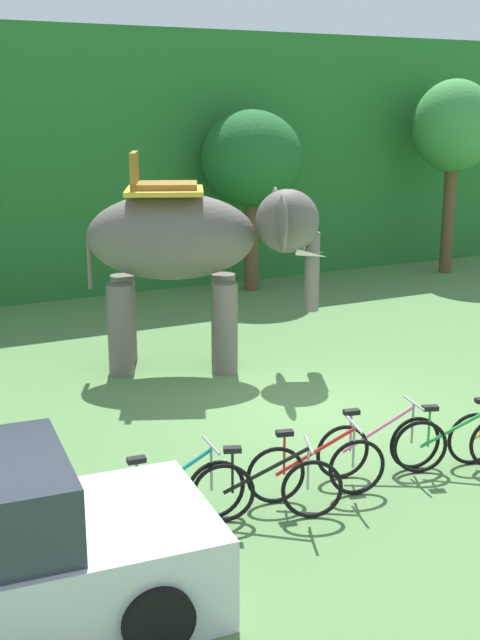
{
  "coord_description": "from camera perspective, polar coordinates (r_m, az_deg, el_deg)",
  "views": [
    {
      "loc": [
        -6.47,
        -9.96,
        4.55
      ],
      "look_at": [
        -0.89,
        1.0,
        1.3
      ],
      "focal_mm": 45.89,
      "sensor_mm": 36.0,
      "label": 1
    }
  ],
  "objects": [
    {
      "name": "bike_green",
      "position": [
        10.86,
        14.97,
        -8.28
      ],
      "size": [
        1.62,
        0.73,
        0.92
      ],
      "color": "black",
      "rests_on": "ground"
    },
    {
      "name": "bike_red",
      "position": [
        9.84,
        5.35,
        -10.29
      ],
      "size": [
        1.67,
        0.61,
        0.92
      ],
      "color": "black",
      "rests_on": "ground"
    },
    {
      "name": "tree_far_right",
      "position": [
        23.21,
        14.69,
        12.79
      ],
      "size": [
        2.2,
        2.2,
        5.21
      ],
      "color": "brown",
      "rests_on": "ground"
    },
    {
      "name": "bike_black",
      "position": [
        9.34,
        1.94,
        -11.67
      ],
      "size": [
        1.61,
        0.75,
        0.92
      ],
      "color": "black",
      "rests_on": "ground"
    },
    {
      "name": "tree_center_right",
      "position": [
        20.29,
        0.83,
        11.08
      ],
      "size": [
        2.47,
        2.47,
        4.44
      ],
      "color": "brown",
      "rests_on": "ground"
    },
    {
      "name": "foliage_hedge",
      "position": [
        22.94,
        -10.76,
        11.08
      ],
      "size": [
        36.0,
        6.0,
        6.32
      ],
      "primitive_type": "cube",
      "color": "#28702D",
      "rests_on": "ground"
    },
    {
      "name": "elephant",
      "position": [
        14.19,
        -3.42,
        5.26
      ],
      "size": [
        4.18,
        2.95,
        3.78
      ],
      "color": "#665E56",
      "rests_on": "ground"
    },
    {
      "name": "bike_pink",
      "position": [
        10.58,
        9.67,
        -8.6
      ],
      "size": [
        1.69,
        0.53,
        0.92
      ],
      "color": "black",
      "rests_on": "ground"
    },
    {
      "name": "ground_plane",
      "position": [
        12.71,
        5.66,
        -6.24
      ],
      "size": [
        80.0,
        80.0,
        0.0
      ],
      "primitive_type": "plane",
      "color": "#567F47"
    },
    {
      "name": "bike_teal",
      "position": [
        9.22,
        -4.71,
        -12.08
      ],
      "size": [
        1.71,
        0.52,
        0.92
      ],
      "color": "black",
      "rests_on": "ground"
    }
  ]
}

